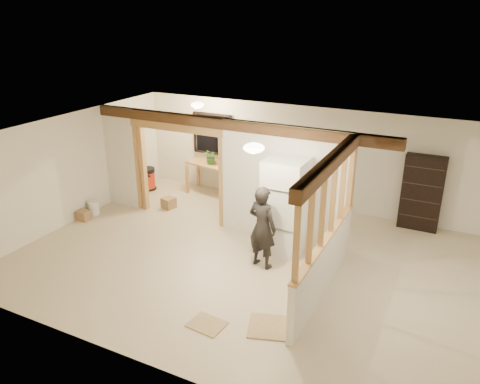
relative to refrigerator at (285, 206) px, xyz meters
The scene contains 28 objects.
floor 1.31m from the refrigerator, 119.73° to the right, with size 9.00×6.50×0.01m, color #C1AC90.
ceiling 1.75m from the refrigerator, 119.73° to the right, with size 9.00×6.50×0.01m, color white.
wall_back 2.55m from the refrigerator, 99.72° to the left, with size 9.00×0.01×2.50m, color silver.
wall_front 4.03m from the refrigerator, 96.11° to the right, with size 9.00×0.01×2.50m, color silver.
wall_left 4.99m from the refrigerator, behind, with size 0.01×6.50×2.50m, color silver.
partition_left_stub 4.51m from the refrigerator, behind, with size 0.90×0.12×2.50m, color silver.
partition_center 0.57m from the refrigerator, 116.90° to the left, with size 2.80×0.12×2.50m, color silver.
doorway_frame 2.87m from the refrigerator, behind, with size 2.46×0.14×2.20m, color tan.
header_beam_back 2.05m from the refrigerator, 162.51° to the left, with size 7.00×0.18×0.22m, color #4F321B.
header_beam_right 2.16m from the refrigerator, 44.46° to the right, with size 0.18×3.30×0.22m, color #4F321B.
pony_wall 1.71m from the refrigerator, 44.46° to the right, with size 0.12×3.20×1.00m, color silver.
stud_partition 1.78m from the refrigerator, 44.46° to the right, with size 0.14×3.20×1.32m, color tan.
window_back 3.92m from the refrigerator, 141.37° to the left, with size 1.12×0.10×1.10m, color black.
ceiling_dome_main 1.96m from the refrigerator, 95.86° to the right, with size 0.36×0.36×0.16m, color #FFEABF.
ceiling_dome_util 3.64m from the refrigerator, 152.11° to the left, with size 0.32×0.32×0.14m, color #FFEABF.
hanging_bulb 2.84m from the refrigerator, 160.71° to the left, with size 0.07×0.07×0.07m, color #FFD88C.
refrigerator is the anchor object (origin of this frame).
woman 0.83m from the refrigerator, 100.07° to the right, with size 0.60×0.39×1.64m, color black.
work_table 3.61m from the refrigerator, 143.71° to the left, with size 1.36×0.68×0.86m, color tan.
potted_plant 3.48m from the refrigerator, 144.72° to the left, with size 0.36×0.31×0.40m, color #2D6125.
shop_vac 4.93m from the refrigerator, 161.25° to the left, with size 0.47×0.47×0.62m, color #B3240F.
bookshelf 3.27m from the refrigerator, 44.38° to the left, with size 0.86×0.29×1.71m, color black.
bucket 4.85m from the refrigerator, behind, with size 0.27×0.27×0.34m, color white.
box_util_a 2.52m from the refrigerator, 139.36° to the left, with size 0.40×0.34×0.34m, color #946E47.
box_util_b 3.54m from the refrigerator, 167.60° to the left, with size 0.29×0.29×0.27m, color #946E47.
box_front 4.89m from the refrigerator, behind, with size 0.29×0.23×0.23m, color #946E47.
floor_panel_near 2.77m from the refrigerator, 73.70° to the right, with size 0.62×0.62×0.02m, color tan.
floor_panel_far 3.03m from the refrigerator, 93.31° to the right, with size 0.56×0.45×0.02m, color tan.
Camera 1 is at (3.44, -7.34, 4.63)m, focal length 35.00 mm.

